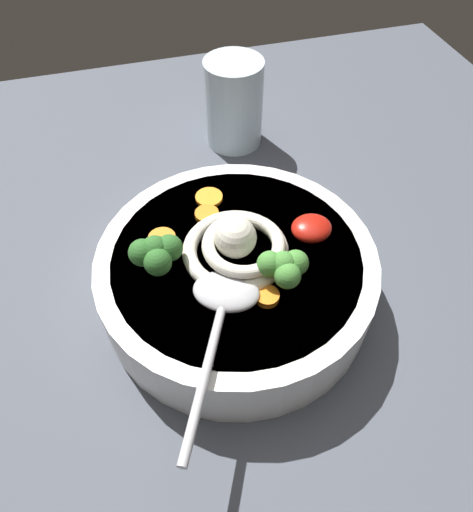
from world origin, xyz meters
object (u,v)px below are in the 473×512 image
object	(u,v)px
noodle_pile	(238,246)
soup_spoon	(223,304)
drinking_glass	(234,103)
soup_bowl	(236,276)

from	to	relation	value
noodle_pile	soup_spoon	size ratio (longest dim) A/B	0.66
noodle_pile	soup_spoon	distance (cm)	6.32
soup_spoon	drinking_glass	bearing A→B (deg)	-170.48
noodle_pile	soup_spoon	bearing A→B (deg)	-117.67
drinking_glass	noodle_pile	bearing A→B (deg)	-104.87
soup_spoon	soup_bowl	bearing A→B (deg)	-180.00
noodle_pile	drinking_glass	xyz separation A→B (cm)	(6.99, 26.33, -2.09)
soup_bowl	soup_spoon	xyz separation A→B (cm)	(-2.79, -5.54, 3.99)
soup_bowl	drinking_glass	world-z (taller)	drinking_glass
soup_spoon	drinking_glass	size ratio (longest dim) A/B	1.43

